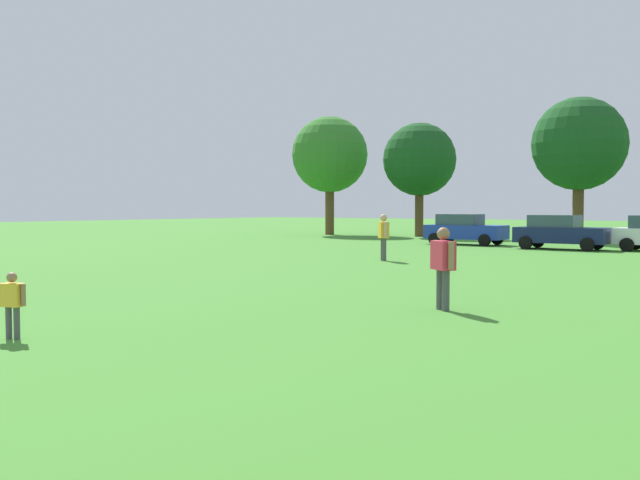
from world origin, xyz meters
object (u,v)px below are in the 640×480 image
object	(u,v)px
parked_car_navy_1	(560,232)
tree_far_left	(330,155)
child_kite_flyer	(12,299)
bystander_near_trees	(384,233)
tree_left	(419,160)
tree_center	(579,144)
parked_car_blue_0	(464,229)
adult_bystander	(443,261)

from	to	relation	value
parked_car_navy_1	tree_far_left	xyz separation A→B (m)	(-19.58, 8.25, 5.10)
child_kite_flyer	bystander_near_trees	world-z (taller)	bystander_near_trees
tree_far_left	tree_left	world-z (taller)	tree_far_left
tree_left	tree_center	bearing A→B (deg)	-7.09
parked_car_blue_0	tree_left	bearing A→B (deg)	131.34
tree_center	tree_far_left	bearing A→B (deg)	178.62
child_kite_flyer	tree_center	distance (m)	36.67
child_kite_flyer	tree_far_left	bearing A→B (deg)	100.22
parked_car_blue_0	child_kite_flyer	bearing A→B (deg)	-78.99
tree_far_left	tree_left	xyz separation A→B (m)	(7.01, 0.96, -0.59)
bystander_near_trees	parked_car_blue_0	bearing A→B (deg)	147.88
tree_left	bystander_near_trees	bearing A→B (deg)	-65.61
bystander_near_trees	tree_center	distance (m)	19.79
parked_car_blue_0	bystander_near_trees	bearing A→B (deg)	-79.57
parked_car_navy_1	tree_center	size ratio (longest dim) A/B	0.50
parked_car_blue_0	parked_car_navy_1	bearing A→B (deg)	-12.76
child_kite_flyer	bystander_near_trees	bearing A→B (deg)	83.34
bystander_near_trees	parked_car_navy_1	world-z (taller)	bystander_near_trees
parked_car_navy_1	child_kite_flyer	bearing A→B (deg)	-89.58
tree_left	adult_bystander	bearing A→B (deg)	-61.39
parked_car_blue_0	tree_far_left	xyz separation A→B (m)	(-14.00, 6.99, 5.10)
child_kite_flyer	parked_car_blue_0	size ratio (longest dim) A/B	0.24
adult_bystander	tree_left	xyz separation A→B (m)	(-16.87, 30.93, 4.38)
child_kite_flyer	tree_left	size ratio (longest dim) A/B	0.13
tree_left	tree_far_left	bearing A→B (deg)	-172.21
adult_bystander	bystander_near_trees	bearing A→B (deg)	162.95
parked_car_blue_0	tree_far_left	size ratio (longest dim) A/B	0.49
bystander_near_trees	tree_center	bearing A→B (deg)	131.69
child_kite_flyer	tree_far_left	world-z (taller)	tree_far_left
child_kite_flyer	parked_car_blue_0	world-z (taller)	parked_car_blue_0
tree_far_left	tree_center	bearing A→B (deg)	-1.38
adult_bystander	parked_car_navy_1	world-z (taller)	parked_car_navy_1
child_kite_flyer	tree_left	xyz separation A→B (m)	(-12.78, 37.68, 4.74)
adult_bystander	bystander_near_trees	world-z (taller)	bystander_near_trees
parked_car_navy_1	tree_far_left	distance (m)	21.85
child_kite_flyer	parked_car_navy_1	distance (m)	28.47
tree_center	bystander_near_trees	bearing A→B (deg)	-95.77
child_kite_flyer	bystander_near_trees	xyz separation A→B (m)	(-3.47, 17.15, 0.44)
adult_bystander	tree_far_left	distance (m)	38.64
parked_car_navy_1	tree_center	world-z (taller)	tree_center
parked_car_blue_0	tree_center	distance (m)	9.21
adult_bystander	tree_far_left	world-z (taller)	tree_far_left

